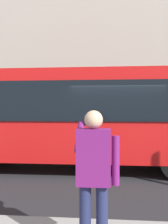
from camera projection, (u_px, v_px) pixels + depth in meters
The scene contains 4 objects.
ground_plane at pixel (116, 171), 7.14m from camera, with size 60.00×60.00×0.00m, color #232326.
building_facade_far at pixel (111, 40), 13.86m from camera, with size 28.00×1.55×12.00m.
red_bus at pixel (71, 115), 7.55m from camera, with size 9.05×2.54×3.08m.
pedestrian_photographer at pixel (94, 170), 2.80m from camera, with size 0.53×0.52×1.70m.
Camera 1 is at (0.34, 7.18, 1.85)m, focal length 37.89 mm.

